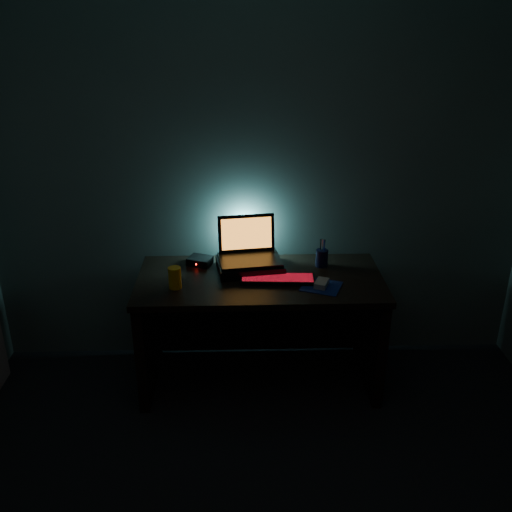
{
  "coord_description": "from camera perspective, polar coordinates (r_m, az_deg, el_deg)",
  "views": [
    {
      "loc": [
        -0.12,
        -1.51,
        2.26
      ],
      "look_at": [
        -0.03,
        1.57,
        0.92
      ],
      "focal_mm": 40.0,
      "sensor_mm": 36.0,
      "label": 1
    }
  ],
  "objects": [
    {
      "name": "pen_cup",
      "position": [
        3.63,
        6.6,
        -0.21
      ],
      "size": [
        0.09,
        0.09,
        0.11
      ],
      "primitive_type": "cylinder",
      "rotation": [
        0.0,
        0.0,
        -0.17
      ],
      "color": "black",
      "rests_on": "desk"
    },
    {
      "name": "juice_glass",
      "position": [
        3.36,
        -8.12,
        -2.16
      ],
      "size": [
        0.08,
        0.08,
        0.13
      ],
      "primitive_type": "cylinder",
      "rotation": [
        0.0,
        0.0,
        0.05
      ],
      "color": "orange",
      "rests_on": "desk"
    },
    {
      "name": "keyboard",
      "position": [
        3.43,
        2.17,
        -2.32
      ],
      "size": [
        0.45,
        0.17,
        0.03
      ],
      "rotation": [
        0.0,
        0.0,
        -0.06
      ],
      "color": "black",
      "rests_on": "desk"
    },
    {
      "name": "mousepad",
      "position": [
        3.39,
        6.56,
        -3.03
      ],
      "size": [
        0.28,
        0.27,
        0.0
      ],
      "primitive_type": "cube",
      "rotation": [
        0.0,
        0.0,
        -0.38
      ],
      "color": "navy",
      "rests_on": "desk"
    },
    {
      "name": "router",
      "position": [
        3.67,
        -5.61,
        -0.48
      ],
      "size": [
        0.18,
        0.16,
        0.05
      ],
      "rotation": [
        0.0,
        0.0,
        -0.38
      ],
      "color": "black",
      "rests_on": "desk"
    },
    {
      "name": "mouse",
      "position": [
        3.38,
        6.57,
        -2.74
      ],
      "size": [
        0.1,
        0.13,
        0.03
      ],
      "primitive_type": "cube",
      "rotation": [
        0.0,
        0.0,
        -0.38
      ],
      "color": "gray",
      "rests_on": "mousepad"
    },
    {
      "name": "desk",
      "position": [
        3.64,
        0.37,
        -5.47
      ],
      "size": [
        1.5,
        0.7,
        0.75
      ],
      "color": "black",
      "rests_on": "ground"
    },
    {
      "name": "room",
      "position": [
        1.82,
        2.36,
        -10.13
      ],
      "size": [
        3.5,
        4.0,
        2.5
      ],
      "color": "black",
      "rests_on": "ground"
    },
    {
      "name": "laptop",
      "position": [
        3.58,
        -0.76,
        0.69
      ],
      "size": [
        0.41,
        0.33,
        0.26
      ],
      "rotation": [
        0.0,
        0.0,
        0.14
      ],
      "color": "black",
      "rests_on": "riser"
    },
    {
      "name": "riser",
      "position": [
        3.57,
        -0.62,
        -0.96
      ],
      "size": [
        0.44,
        0.35,
        0.06
      ],
      "primitive_type": "cube",
      "rotation": [
        0.0,
        0.0,
        0.14
      ],
      "color": "black",
      "rests_on": "desk"
    }
  ]
}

